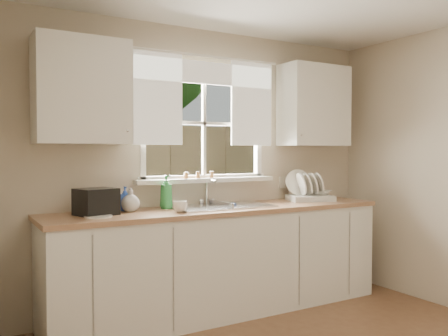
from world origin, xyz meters
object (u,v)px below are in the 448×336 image
soap_bottle_a (166,192)px  cup (180,207)px  dish_rack (309,193)px  black_appliance (96,202)px

soap_bottle_a → cup: soap_bottle_a is taller
dish_rack → black_appliance: (-2.08, -0.00, 0.03)m
soap_bottle_a → black_appliance: size_ratio=1.02×
cup → black_appliance: bearing=163.2°
dish_rack → soap_bottle_a: dish_rack is taller
cup → black_appliance: black_appliance is taller
soap_bottle_a → black_appliance: bearing=165.5°
dish_rack → cup: 1.48m
dish_rack → black_appliance: dish_rack is taller
black_appliance → cup: bearing=-31.8°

